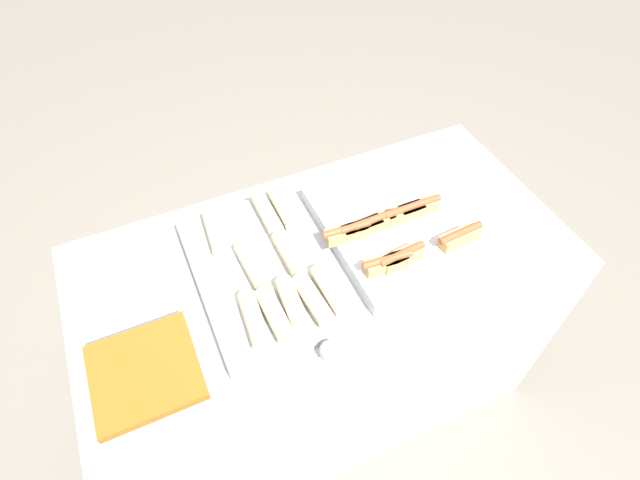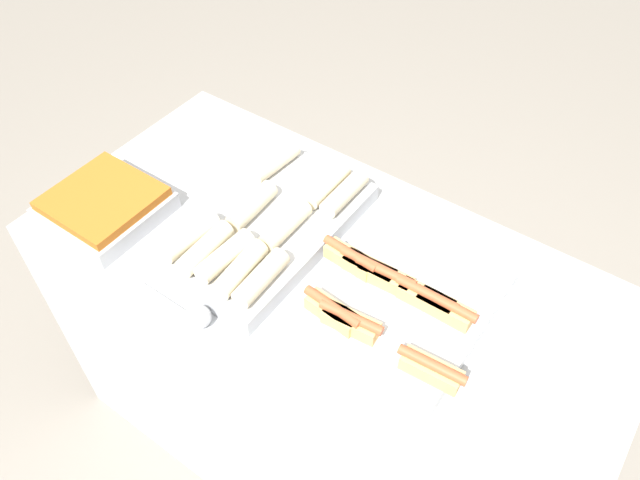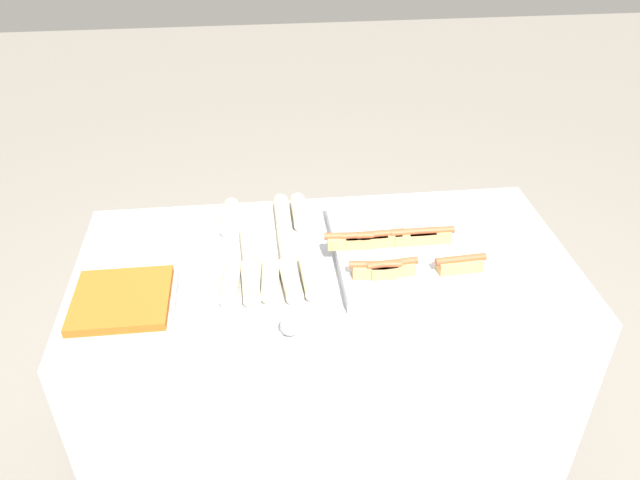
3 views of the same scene
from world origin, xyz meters
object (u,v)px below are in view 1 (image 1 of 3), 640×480
tray_hotdogs (389,228)px  tray_wraps (266,271)px  tray_side_front (148,377)px  serving_spoon_near (326,352)px

tray_hotdogs → tray_wraps: same height
tray_wraps → tray_side_front: size_ratio=1.99×
tray_side_front → serving_spoon_near: tray_side_front is taller
tray_hotdogs → tray_wraps: 0.41m
tray_side_front → tray_hotdogs: bearing=13.1°
tray_wraps → serving_spoon_near: bearing=-80.3°
tray_hotdogs → serving_spoon_near: bearing=-140.1°
serving_spoon_near → tray_hotdogs: bearing=39.9°
tray_wraps → tray_side_front: bearing=-154.1°
tray_hotdogs → tray_side_front: bearing=-166.9°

